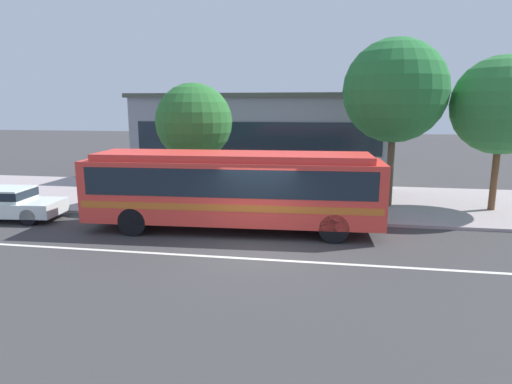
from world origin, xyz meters
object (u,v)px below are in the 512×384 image
Objects in this scene: street_tree_near_stop at (194,122)px; pedestrian_waiting_near_sign at (164,188)px; sedan_behind_bus at (1,202)px; street_tree_far_end at (502,105)px; pedestrian_standing_by_tree at (255,191)px; transit_bus at (233,186)px; street_tree_mid_block at (395,91)px; pedestrian_walking_along_curb at (162,189)px.

pedestrian_waiting_near_sign is at bearing -112.55° from street_tree_near_stop.
sedan_behind_bus is 20.69m from street_tree_far_end.
pedestrian_standing_by_tree is 4.63m from street_tree_near_stop.
transit_bus is 8.34m from street_tree_mid_block.
street_tree_near_stop is at bearing -176.19° from street_tree_mid_block.
pedestrian_waiting_near_sign is at bearing 148.67° from transit_bus.
pedestrian_waiting_near_sign is 0.23× the size of street_tree_mid_block.
pedestrian_standing_by_tree is (10.00, 1.94, 0.37)m from sedan_behind_bus.
pedestrian_waiting_near_sign is 10.61m from street_tree_mid_block.
transit_bus is 1.48× the size of street_tree_mid_block.
pedestrian_walking_along_curb is (-3.46, 1.86, -0.58)m from transit_bus.
street_tree_mid_block is 1.12× the size of street_tree_far_end.
street_tree_far_end is (19.84, 4.51, 3.78)m from sedan_behind_bus.
pedestrian_standing_by_tree is at bearing -154.49° from street_tree_mid_block.
transit_bus is 6.53× the size of pedestrian_walking_along_curb.
sedan_behind_bus is at bearing -167.20° from street_tree_far_end.
transit_bus is at bearing -56.27° from street_tree_near_stop.
transit_bus reaches higher than pedestrian_waiting_near_sign.
street_tree_near_stop is (-2.66, 3.98, 2.11)m from transit_bus.
street_tree_far_end is at bearing 23.37° from transit_bus.
street_tree_far_end is (12.99, 0.48, 0.74)m from street_tree_near_stop.
street_tree_near_stop is 0.75× the size of street_tree_mid_block.
pedestrian_standing_by_tree is at bearing -33.43° from street_tree_near_stop.
street_tree_mid_block reaches higher than pedestrian_walking_along_curb.
sedan_behind_bus is 8.51m from street_tree_near_stop.
transit_bus is 4.07m from pedestrian_waiting_near_sign.
pedestrian_walking_along_curb is at bearing -110.68° from street_tree_near_stop.
pedestrian_standing_by_tree is at bearing -165.39° from street_tree_far_end.
transit_bus is 2.26× the size of sedan_behind_bus.
pedestrian_waiting_near_sign is 3.94m from pedestrian_standing_by_tree.
pedestrian_waiting_near_sign is 0.31× the size of street_tree_near_stop.
street_tree_near_stop is 0.84× the size of street_tree_far_end.
street_tree_mid_block reaches higher than pedestrian_standing_by_tree.
pedestrian_standing_by_tree is 0.23× the size of street_tree_mid_block.
street_tree_near_stop is (0.78, 1.89, 2.67)m from pedestrian_waiting_near_sign.
sedan_behind_bus is at bearing -163.53° from street_tree_mid_block.
pedestrian_waiting_near_sign reaches higher than sedan_behind_bus.
street_tree_near_stop is 8.85m from street_tree_mid_block.
sedan_behind_bus is 6.44m from pedestrian_waiting_near_sign.
sedan_behind_bus is 0.74× the size of street_tree_far_end.
sedan_behind_bus is at bearing -160.59° from pedestrian_waiting_near_sign.
street_tree_far_end reaches higher than pedestrian_waiting_near_sign.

